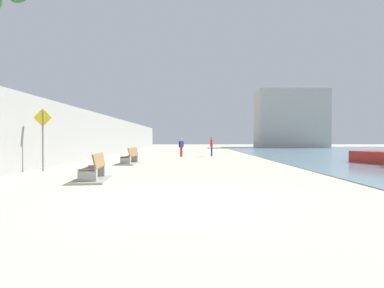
% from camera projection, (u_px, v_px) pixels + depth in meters
% --- Properties ---
extents(ground_plane, '(120.00, 120.00, 0.00)m').
position_uv_depth(ground_plane, '(186.00, 157.00, 25.38)').
color(ground_plane, beige).
extents(seawall, '(0.80, 64.00, 3.60)m').
position_uv_depth(seawall, '(98.00, 135.00, 25.35)').
color(seawall, gray).
rests_on(seawall, ground).
extents(bench_near, '(1.30, 2.20, 0.98)m').
position_uv_depth(bench_near, '(93.00, 174.00, 10.57)').
color(bench_near, gray).
rests_on(bench_near, ground).
extents(bench_far, '(1.33, 2.21, 0.98)m').
position_uv_depth(bench_far, '(130.00, 160.00, 17.67)').
color(bench_far, gray).
rests_on(bench_far, ground).
extents(person_walking, '(0.42, 0.38, 1.57)m').
position_uv_depth(person_walking, '(181.00, 146.00, 25.14)').
color(person_walking, '#B22D33').
rests_on(person_walking, ground).
extents(person_standing, '(0.27, 0.51, 1.71)m').
position_uv_depth(person_standing, '(212.00, 145.00, 25.84)').
color(person_standing, navy).
rests_on(person_standing, ground).
extents(pedestrian_sign, '(0.85, 0.08, 2.89)m').
position_uv_depth(pedestrian_sign, '(43.00, 132.00, 13.65)').
color(pedestrian_sign, slate).
rests_on(pedestrian_sign, ground).
extents(harbor_building, '(12.00, 6.00, 10.16)m').
position_uv_depth(harbor_building, '(290.00, 119.00, 53.30)').
color(harbor_building, '#ADAAA3').
rests_on(harbor_building, ground).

